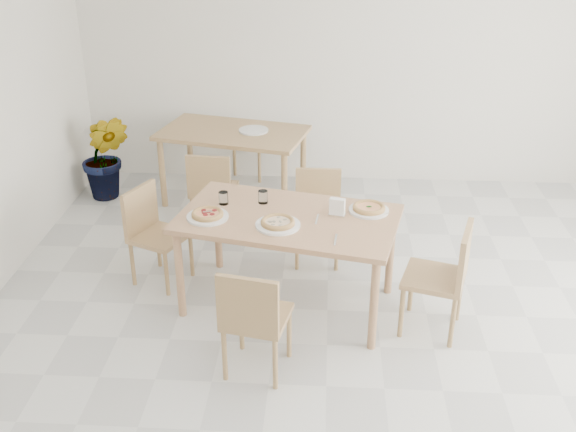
# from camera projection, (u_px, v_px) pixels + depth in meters

# --- Properties ---
(main_table) EXTENTS (1.74, 1.22, 0.75)m
(main_table) POSITION_uv_depth(u_px,v_px,m) (288.00, 226.00, 4.94)
(main_table) COLOR tan
(main_table) RESTS_ON ground
(chair_south) EXTENTS (0.47, 0.47, 0.80)m
(chair_south) POSITION_uv_depth(u_px,v_px,m) (253.00, 316.00, 4.27)
(chair_south) COLOR tan
(chair_south) RESTS_ON ground
(chair_north) EXTENTS (0.39, 0.39, 0.78)m
(chair_north) POSITION_uv_depth(u_px,v_px,m) (318.00, 209.00, 5.71)
(chair_north) COLOR tan
(chair_north) RESTS_ON ground
(chair_west) EXTENTS (0.52, 0.52, 0.79)m
(chair_west) POSITION_uv_depth(u_px,v_px,m) (152.00, 228.00, 5.38)
(chair_west) COLOR tan
(chair_west) RESTS_ON ground
(chair_east) EXTENTS (0.52, 0.52, 0.84)m
(chair_east) POSITION_uv_depth(u_px,v_px,m) (446.00, 272.00, 4.71)
(chair_east) COLOR tan
(chair_east) RESTS_ON ground
(plate_margherita) EXTENTS (0.30, 0.30, 0.02)m
(plate_margherita) POSITION_uv_depth(u_px,v_px,m) (369.00, 210.00, 4.98)
(plate_margherita) COLOR white
(plate_margherita) RESTS_ON main_table
(plate_mushroom) EXTENTS (0.32, 0.32, 0.02)m
(plate_mushroom) POSITION_uv_depth(u_px,v_px,m) (278.00, 225.00, 4.77)
(plate_mushroom) COLOR white
(plate_mushroom) RESTS_ON main_table
(plate_pepperoni) EXTENTS (0.31, 0.31, 0.02)m
(plate_pepperoni) POSITION_uv_depth(u_px,v_px,m) (208.00, 217.00, 4.89)
(plate_pepperoni) COLOR white
(plate_pepperoni) RESTS_ON main_table
(pizza_margherita) EXTENTS (0.27, 0.27, 0.03)m
(pizza_margherita) POSITION_uv_depth(u_px,v_px,m) (369.00, 207.00, 4.97)
(pizza_margherita) COLOR tan
(pizza_margherita) RESTS_ON plate_margherita
(pizza_mushroom) EXTENTS (0.30, 0.30, 0.03)m
(pizza_mushroom) POSITION_uv_depth(u_px,v_px,m) (278.00, 222.00, 4.76)
(pizza_mushroom) COLOR tan
(pizza_mushroom) RESTS_ON plate_mushroom
(pizza_pepperoni) EXTENTS (0.28, 0.28, 0.03)m
(pizza_pepperoni) POSITION_uv_depth(u_px,v_px,m) (207.00, 214.00, 4.88)
(pizza_pepperoni) COLOR tan
(pizza_pepperoni) RESTS_ON plate_pepperoni
(tumbler_a) EXTENTS (0.07, 0.07, 0.10)m
(tumbler_a) POSITION_uv_depth(u_px,v_px,m) (223.00, 198.00, 5.09)
(tumbler_a) COLOR white
(tumbler_a) RESTS_ON main_table
(tumbler_b) EXTENTS (0.07, 0.07, 0.10)m
(tumbler_b) POSITION_uv_depth(u_px,v_px,m) (263.00, 197.00, 5.10)
(tumbler_b) COLOR white
(tumbler_b) RESTS_ON main_table
(napkin_holder) EXTENTS (0.13, 0.09, 0.14)m
(napkin_holder) POSITION_uv_depth(u_px,v_px,m) (337.00, 208.00, 4.89)
(napkin_holder) COLOR silver
(napkin_holder) RESTS_ON main_table
(fork_a) EXTENTS (0.03, 0.17, 0.01)m
(fork_a) POSITION_uv_depth(u_px,v_px,m) (336.00, 240.00, 4.58)
(fork_a) COLOR silver
(fork_a) RESTS_ON main_table
(fork_b) EXTENTS (0.03, 0.17, 0.01)m
(fork_b) POSITION_uv_depth(u_px,v_px,m) (317.00, 219.00, 4.86)
(fork_b) COLOR silver
(fork_b) RESTS_ON main_table
(second_table) EXTENTS (1.55, 1.10, 0.75)m
(second_table) POSITION_uv_depth(u_px,v_px,m) (233.00, 139.00, 6.67)
(second_table) COLOR tan
(second_table) RESTS_ON ground
(chair_back_s) EXTENTS (0.42, 0.42, 0.80)m
(chair_back_s) POSITION_uv_depth(u_px,v_px,m) (212.00, 187.00, 6.11)
(chair_back_s) COLOR tan
(chair_back_s) RESTS_ON ground
(chair_back_n) EXTENTS (0.56, 0.56, 0.82)m
(chair_back_n) POSITION_uv_depth(u_px,v_px,m) (260.00, 132.00, 7.44)
(chair_back_n) COLOR tan
(chair_back_n) RESTS_ON ground
(plate_empty) EXTENTS (0.29, 0.29, 0.02)m
(plate_empty) POSITION_uv_depth(u_px,v_px,m) (254.00, 130.00, 6.62)
(plate_empty) COLOR white
(plate_empty) RESTS_ON second_table
(potted_plant) EXTENTS (0.50, 0.40, 0.90)m
(potted_plant) POSITION_uv_depth(u_px,v_px,m) (106.00, 157.00, 6.83)
(potted_plant) COLOR #1F6826
(potted_plant) RESTS_ON ground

